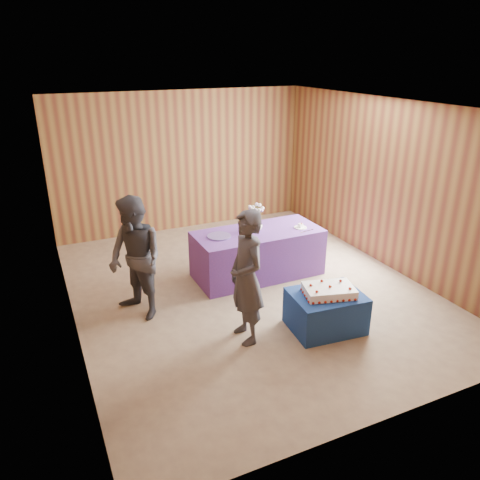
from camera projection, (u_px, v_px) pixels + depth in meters
ground at (248, 289)px, 7.10m from camera, size 6.00×6.00×0.00m
room_shell at (249, 173)px, 6.42m from camera, size 5.04×6.04×2.72m
cake_table at (326, 311)px, 6.02m from camera, size 0.96×0.78×0.50m
serving_table at (258, 253)px, 7.43m from camera, size 2.01×0.91×0.75m
sheet_cake at (329, 291)px, 5.89m from camera, size 0.74×0.59×0.15m
vase at (256, 224)px, 7.27m from camera, size 0.22×0.22×0.21m
flower_spray at (256, 208)px, 7.17m from camera, size 0.25×0.25×0.19m
platter at (219, 236)px, 7.07m from camera, size 0.44×0.44×0.02m
plate at (300, 227)px, 7.43m from camera, size 0.22×0.22×0.01m
cake_slice at (301, 225)px, 7.41m from camera, size 0.08×0.08×0.08m
knife at (307, 231)px, 7.30m from camera, size 0.26×0.06×0.00m
guest_left at (247, 278)px, 5.59m from camera, size 0.41×0.62×1.69m
guest_right at (136, 259)px, 6.11m from camera, size 0.91×1.00×1.67m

